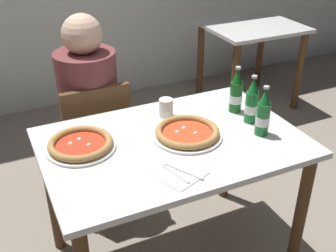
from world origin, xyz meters
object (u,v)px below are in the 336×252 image
Objects in this scene: diner_seated at (91,120)px; beer_bottle_left at (236,93)px; dining_table_background at (251,42)px; napkin_with_cutlery at (179,173)px; chair_behind_table at (95,138)px; dining_table_main at (172,160)px; pizza_margherita_near at (81,145)px; beer_bottle_center at (263,114)px; beer_bottle_right at (252,103)px; paper_cup at (166,108)px; pizza_marinara_far at (187,133)px.

diner_seated reaches higher than beer_bottle_left.
napkin_with_cutlery is (-1.55, -1.69, 0.16)m from dining_table_background.
chair_behind_table reaches higher than napkin_with_cutlery.
dining_table_main is 0.44m from pizza_margherita_near.
dining_table_background is at bearing 56.05° from beer_bottle_center.
beer_bottle_left is at bearing -39.54° from diner_seated.
beer_bottle_right reaches higher than paper_cup.
diner_seated is at bearing 124.07° from paper_cup.
pizza_marinara_far is 0.36m from beer_bottle_center.
napkin_with_cutlery is at bearing 98.56° from chair_behind_table.
beer_bottle_center is (0.81, -0.23, 0.08)m from pizza_margherita_near.
pizza_margherita_near reaches higher than dining_table_main.
pizza_marinara_far is at bearing 115.71° from chair_behind_table.
chair_behind_table is 2.70× the size of pizza_margherita_near.
dining_table_background is 3.45× the size of napkin_with_cutlery.
beer_bottle_right reaches higher than pizza_margherita_near.
dining_table_background is 2.30m from napkin_with_cutlery.
beer_bottle_center is 2.60× the size of paper_cup.
napkin_with_cutlery is (-0.50, -0.12, -0.10)m from beer_bottle_center.
dining_table_main is 5.18× the size of napkin_with_cutlery.
dining_table_main is 1.41× the size of chair_behind_table.
paper_cup is at bearing 90.87° from pizza_marinara_far.
pizza_margherita_near is 3.31× the size of paper_cup.
dining_table_main is 0.16m from pizza_marinara_far.
beer_bottle_right reaches higher than dining_table_background.
dining_table_background is 3.24× the size of beer_bottle_center.
beer_bottle_left reaches higher than dining_table_background.
diner_seated is 5.22× the size of napkin_with_cutlery.
dining_table_background is (1.68, 0.83, 0.11)m from chair_behind_table.
napkin_with_cutlery is (0.13, -0.91, 0.17)m from diner_seated.
diner_seated is at bearing 134.49° from beer_bottle_right.
diner_seated reaches higher than beer_bottle_right.
beer_bottle_left is at bearing 143.18° from chair_behind_table.
chair_behind_table is at bearing -89.94° from diner_seated.
beer_bottle_left is at bearing 16.94° from dining_table_main.
diner_seated is at bearing 98.14° from napkin_with_cutlery.
beer_bottle_left is 1.00× the size of beer_bottle_right.
napkin_with_cutlery is at bearing -123.64° from pizza_marinara_far.
pizza_margherita_near is 1.27× the size of beer_bottle_right.
beer_bottle_left is at bearing 36.34° from napkin_with_cutlery.
pizza_marinara_far is 1.34× the size of beer_bottle_center.
dining_table_main is at bearing 179.58° from pizza_marinara_far.
beer_bottle_left is 1.00× the size of beer_bottle_center.
napkin_with_cutlery is (-0.52, -0.25, -0.10)m from beer_bottle_right.
pizza_marinara_far is at bearing -133.86° from dining_table_background.
beer_bottle_right is at bearing -0.12° from dining_table_main.
chair_behind_table is 3.44× the size of beer_bottle_left.
beer_bottle_right is 2.60× the size of paper_cup.
paper_cup is at bearing 72.42° from dining_table_main.
beer_bottle_left is at bearing 86.17° from beer_bottle_center.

